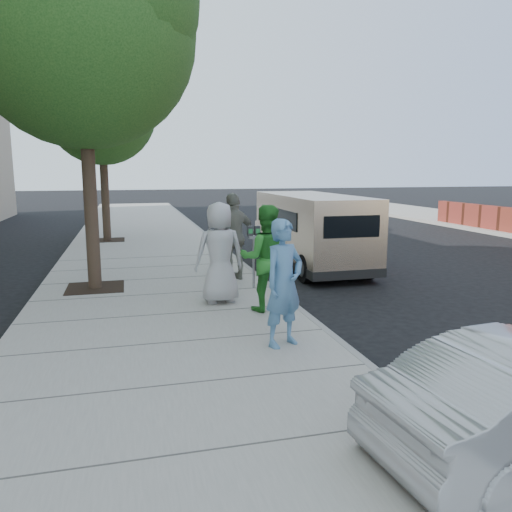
{
  "coord_description": "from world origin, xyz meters",
  "views": [
    {
      "loc": [
        -1.56,
        -8.65,
        2.68
      ],
      "look_at": [
        0.71,
        0.12,
        1.1
      ],
      "focal_mm": 35.0,
      "sensor_mm": 36.0,
      "label": 1
    }
  ],
  "objects_px": {
    "parking_meter": "(254,243)",
    "person_green_shirt": "(266,258)",
    "van": "(311,229)",
    "person_officer": "(284,283)",
    "person_gray_shirt": "(220,253)",
    "tree_near": "(83,23)",
    "tree_far": "(102,105)",
    "person_striped_polo": "(234,237)"
  },
  "relations": [
    {
      "from": "parking_meter",
      "to": "person_green_shirt",
      "type": "height_order",
      "value": "person_green_shirt"
    },
    {
      "from": "parking_meter",
      "to": "van",
      "type": "distance_m",
      "value": 3.47
    },
    {
      "from": "person_officer",
      "to": "person_gray_shirt",
      "type": "bearing_deg",
      "value": 74.53
    },
    {
      "from": "tree_near",
      "to": "tree_far",
      "type": "bearing_deg",
      "value": 90.0
    },
    {
      "from": "tree_far",
      "to": "person_green_shirt",
      "type": "bearing_deg",
      "value": -73.28
    },
    {
      "from": "parking_meter",
      "to": "person_officer",
      "type": "distance_m",
      "value": 3.58
    },
    {
      "from": "person_striped_polo",
      "to": "parking_meter",
      "type": "bearing_deg",
      "value": 84.18
    },
    {
      "from": "tree_near",
      "to": "person_green_shirt",
      "type": "distance_m",
      "value": 5.98
    },
    {
      "from": "parking_meter",
      "to": "person_gray_shirt",
      "type": "height_order",
      "value": "person_gray_shirt"
    },
    {
      "from": "van",
      "to": "person_gray_shirt",
      "type": "bearing_deg",
      "value": -131.96
    },
    {
      "from": "person_officer",
      "to": "person_green_shirt",
      "type": "height_order",
      "value": "person_green_shirt"
    },
    {
      "from": "person_striped_polo",
      "to": "person_gray_shirt",
      "type": "bearing_deg",
      "value": 50.3
    },
    {
      "from": "tree_far",
      "to": "person_striped_polo",
      "type": "height_order",
      "value": "tree_far"
    },
    {
      "from": "person_gray_shirt",
      "to": "person_striped_polo",
      "type": "relative_size",
      "value": 0.96
    },
    {
      "from": "person_striped_polo",
      "to": "van",
      "type": "bearing_deg",
      "value": -165.83
    },
    {
      "from": "van",
      "to": "parking_meter",
      "type": "bearing_deg",
      "value": -131.45
    },
    {
      "from": "tree_near",
      "to": "person_gray_shirt",
      "type": "relative_size",
      "value": 3.9
    },
    {
      "from": "tree_far",
      "to": "van",
      "type": "distance_m",
      "value": 8.93
    },
    {
      "from": "tree_far",
      "to": "person_gray_shirt",
      "type": "xyz_separation_m",
      "value": [
        2.36,
        -9.45,
        -3.77
      ]
    },
    {
      "from": "tree_far",
      "to": "person_green_shirt",
      "type": "height_order",
      "value": "tree_far"
    },
    {
      "from": "tree_near",
      "to": "person_striped_polo",
      "type": "distance_m",
      "value": 5.35
    },
    {
      "from": "van",
      "to": "person_gray_shirt",
      "type": "xyz_separation_m",
      "value": [
        -3.19,
        -3.59,
        0.06
      ]
    },
    {
      "from": "tree_near",
      "to": "person_officer",
      "type": "xyz_separation_m",
      "value": [
        2.82,
        -4.42,
        -4.47
      ]
    },
    {
      "from": "parking_meter",
      "to": "person_officer",
      "type": "bearing_deg",
      "value": -99.46
    },
    {
      "from": "person_gray_shirt",
      "to": "person_striped_polo",
      "type": "bearing_deg",
      "value": -114.86
    },
    {
      "from": "person_green_shirt",
      "to": "person_gray_shirt",
      "type": "bearing_deg",
      "value": -34.5
    },
    {
      "from": "person_officer",
      "to": "person_green_shirt",
      "type": "relative_size",
      "value": 0.96
    },
    {
      "from": "person_officer",
      "to": "person_striped_polo",
      "type": "height_order",
      "value": "person_striped_polo"
    },
    {
      "from": "tree_far",
      "to": "person_striped_polo",
      "type": "bearing_deg",
      "value": -68.04
    },
    {
      "from": "person_officer",
      "to": "person_striped_polo",
      "type": "xyz_separation_m",
      "value": [
        0.22,
        4.47,
        0.08
      ]
    },
    {
      "from": "tree_near",
      "to": "parking_meter",
      "type": "xyz_separation_m",
      "value": [
        3.27,
        -0.87,
        -4.42
      ]
    },
    {
      "from": "tree_far",
      "to": "person_green_shirt",
      "type": "xyz_separation_m",
      "value": [
        3.06,
        -10.19,
        -3.78
      ]
    },
    {
      "from": "van",
      "to": "person_green_shirt",
      "type": "height_order",
      "value": "person_green_shirt"
    },
    {
      "from": "parking_meter",
      "to": "person_green_shirt",
      "type": "relative_size",
      "value": 0.7
    },
    {
      "from": "parking_meter",
      "to": "person_green_shirt",
      "type": "distance_m",
      "value": 1.73
    },
    {
      "from": "person_green_shirt",
      "to": "person_striped_polo",
      "type": "xyz_separation_m",
      "value": [
        -0.01,
        2.64,
        0.05
      ]
    },
    {
      "from": "van",
      "to": "person_officer",
      "type": "height_order",
      "value": "van"
    },
    {
      "from": "van",
      "to": "person_officer",
      "type": "distance_m",
      "value": 6.74
    },
    {
      "from": "person_gray_shirt",
      "to": "person_officer",
      "type": "bearing_deg",
      "value": 95.17
    },
    {
      "from": "person_green_shirt",
      "to": "van",
      "type": "bearing_deg",
      "value": -107.88
    },
    {
      "from": "tree_far",
      "to": "person_green_shirt",
      "type": "distance_m",
      "value": 11.29
    },
    {
      "from": "person_green_shirt",
      "to": "person_striped_polo",
      "type": "relative_size",
      "value": 0.95
    }
  ]
}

